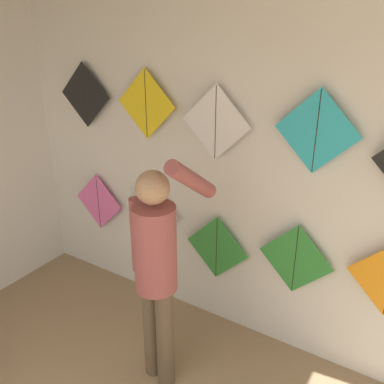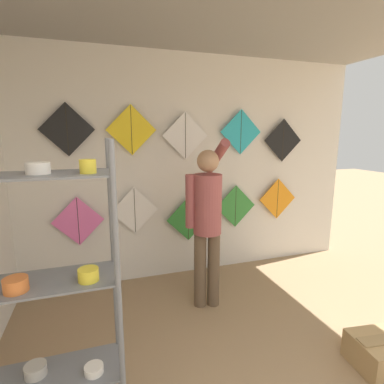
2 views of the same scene
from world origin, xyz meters
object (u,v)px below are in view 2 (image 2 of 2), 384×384
Objects in this scene: cardboard_box at (382,353)px; kite_9 at (283,140)px; kite_3 at (236,206)px; kite_5 at (67,130)px; kite_6 at (131,130)px; kite_2 at (188,219)px; kite_4 at (277,199)px; kite_8 at (241,132)px; shopkeeper at (207,215)px; kite_1 at (135,210)px; shelf_rack at (22,290)px; kite_0 at (78,221)px; kite_7 at (185,136)px.

cardboard_box is 0.85× the size of kite_9.
cardboard_box is 0.85× the size of kite_3.
kite_6 is at bearing 0.00° from kite_5.
kite_2 is 1.34m from kite_4.
kite_8 reaches higher than kite_3.
kite_9 reaches higher than kite_3.
shopkeeper is at bearing -132.74° from kite_3.
kite_1 is 1.00× the size of kite_9.
kite_8 reaches higher than shelf_rack.
shelf_rack is 3.14× the size of kite_2.
kite_6 is at bearing 180.00° from kite_8.
shopkeeper is 3.10× the size of kite_9.
kite_9 is at bearing 79.29° from cardboard_box.
kite_8 is at bearing 180.00° from kite_4.
cardboard_box is 2.70m from kite_8.
kite_0 is 1.00× the size of kite_9.
kite_4 is 1.00× the size of kite_5.
kite_5 is (-1.38, 0.00, 1.13)m from kite_2.
shelf_rack is at bearing -137.97° from kite_8.
kite_7 is (1.34, 0.00, -0.07)m from kite_5.
kite_2 is at bearing 0.00° from kite_7.
shopkeeper is 1.01m from kite_1.
kite_4 is at bearing 0.00° from kite_6.
kite_0 is at bearing 180.00° from kite_8.
cardboard_box is (2.48, -0.05, -0.95)m from shelf_rack.
kite_6 is 2.06m from kite_9.
shelf_rack is 3.14× the size of kite_6.
kite_3 is at bearing 0.00° from kite_6.
kite_5 is 2.10m from kite_8.
kite_9 is at bearing 34.92° from shelf_rack.
kite_5 is at bearing 180.00° from kite_3.
kite_6 is (-0.00, 0.00, 0.96)m from kite_1.
cardboard_box is at bearing -82.86° from kite_8.
kite_4 is at bearing 0.00° from kite_2.
kite_5 is 1.00× the size of kite_8.
kite_7 is 1.00× the size of kite_9.
kite_0 is (0.17, 2.00, -0.23)m from shelf_rack.
kite_7 is at bearing 0.00° from kite_0.
kite_4 is (2.83, 2.00, -0.15)m from shelf_rack.
kite_4 is 0.82m from kite_9.
kite_3 is 1.70m from kite_6.
kite_2 is at bearing 180.00° from kite_3.
cardboard_box is 2.76m from kite_1.
kite_3 is at bearing 0.00° from kite_5.
kite_5 reaches higher than kite_8.
kite_8 reaches higher than kite_2.
kite_0 is 1.00× the size of kite_8.
kite_1 is 2.01m from kite_4.
shopkeeper is at bearing -29.95° from kite_5.
cardboard_box is 0.85× the size of kite_2.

